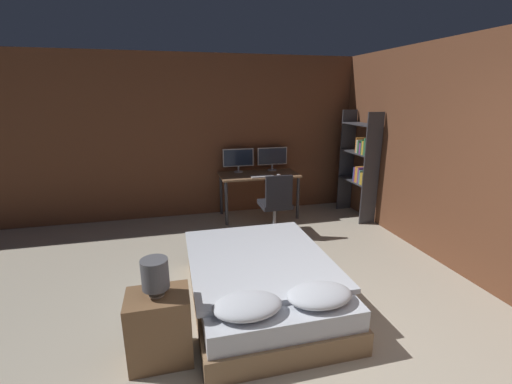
% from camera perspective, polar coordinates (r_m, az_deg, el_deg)
% --- Properties ---
extents(wall_back, '(12.00, 0.06, 2.70)m').
position_cam_1_polar(wall_back, '(6.03, -2.85, 9.23)').
color(wall_back, brown).
rests_on(wall_back, ground_plane).
extents(wall_side_right, '(0.06, 12.00, 2.70)m').
position_cam_1_polar(wall_side_right, '(4.56, 31.85, 4.65)').
color(wall_side_right, brown).
rests_on(wall_side_right, ground_plane).
extents(bed, '(1.39, 1.95, 0.54)m').
position_cam_1_polar(bed, '(3.57, 0.92, -14.73)').
color(bed, '#846647').
rests_on(bed, ground_plane).
extents(nightstand, '(0.48, 0.36, 0.58)m').
position_cam_1_polar(nightstand, '(2.99, -15.74, -20.89)').
color(nightstand, brown).
rests_on(nightstand, ground_plane).
extents(bedside_lamp, '(0.21, 0.21, 0.30)m').
position_cam_1_polar(bedside_lamp, '(2.74, -16.48, -13.02)').
color(bedside_lamp, gray).
rests_on(bedside_lamp, nightstand).
extents(desk, '(1.32, 0.66, 0.76)m').
position_cam_1_polar(desk, '(5.83, 0.47, 2.10)').
color(desk, '#846042').
rests_on(desk, ground_plane).
extents(monitor_left, '(0.53, 0.16, 0.41)m').
position_cam_1_polar(monitor_left, '(5.91, -2.97, 5.58)').
color(monitor_left, '#B7B7BC').
rests_on(monitor_left, desk).
extents(monitor_right, '(0.53, 0.16, 0.41)m').
position_cam_1_polar(monitor_right, '(6.05, 2.73, 5.83)').
color(monitor_right, '#B7B7BC').
rests_on(monitor_right, desk).
extents(keyboard, '(0.38, 0.13, 0.02)m').
position_cam_1_polar(keyboard, '(5.59, 1.05, 2.61)').
color(keyboard, '#B7B7BC').
rests_on(keyboard, desk).
extents(computer_mouse, '(0.07, 0.05, 0.04)m').
position_cam_1_polar(computer_mouse, '(5.66, 3.79, 2.85)').
color(computer_mouse, '#B7B7BC').
rests_on(computer_mouse, desk).
extents(office_chair, '(0.52, 0.52, 0.94)m').
position_cam_1_polar(office_chair, '(5.17, 3.29, -2.99)').
color(office_chair, black).
rests_on(office_chair, ground_plane).
extents(bookshelf, '(0.28, 0.82, 1.80)m').
position_cam_1_polar(bookshelf, '(5.96, 17.17, 4.91)').
color(bookshelf, '#333338').
rests_on(bookshelf, ground_plane).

